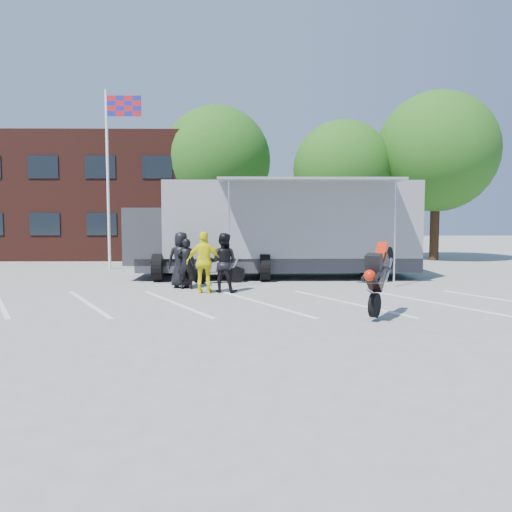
{
  "coord_description": "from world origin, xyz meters",
  "views": [
    {
      "loc": [
        -0.15,
        -12.67,
        2.39
      ],
      "look_at": [
        0.04,
        1.14,
        1.3
      ],
      "focal_mm": 35.0,
      "sensor_mm": 36.0,
      "label": 1
    }
  ],
  "objects_px": {
    "stunt_bike_rider": "(383,316)",
    "spectator_leather_c": "(223,263)",
    "tree_mid": "(343,170)",
    "tree_right": "(437,152)",
    "parked_motorcycle": "(219,283)",
    "spectator_leather_b": "(186,264)",
    "tree_left": "(217,161)",
    "spectator_leather_a": "(181,260)",
    "spectator_hivis": "(205,262)",
    "flagpole": "(113,157)",
    "transporter_truck": "(277,277)"
  },
  "relations": [
    {
      "from": "parked_motorcycle",
      "to": "spectator_leather_c",
      "type": "relative_size",
      "value": 1.05
    },
    {
      "from": "tree_left",
      "to": "stunt_bike_rider",
      "type": "xyz_separation_m",
      "value": [
        5.07,
        -16.85,
        -5.57
      ]
    },
    {
      "from": "transporter_truck",
      "to": "spectator_leather_c",
      "type": "xyz_separation_m",
      "value": [
        -1.93,
        -3.8,
        0.94
      ]
    },
    {
      "from": "tree_left",
      "to": "spectator_leather_a",
      "type": "bearing_deg",
      "value": -92.09
    },
    {
      "from": "tree_right",
      "to": "flagpole",
      "type": "bearing_deg",
      "value": -164.52
    },
    {
      "from": "tree_left",
      "to": "tree_mid",
      "type": "xyz_separation_m",
      "value": [
        7.0,
        -1.0,
        -0.62
      ]
    },
    {
      "from": "spectator_leather_b",
      "to": "spectator_hivis",
      "type": "height_order",
      "value": "spectator_hivis"
    },
    {
      "from": "spectator_leather_c",
      "to": "tree_mid",
      "type": "bearing_deg",
      "value": -101.47
    },
    {
      "from": "tree_left",
      "to": "spectator_leather_b",
      "type": "distance_m",
      "value": 13.11
    },
    {
      "from": "stunt_bike_rider",
      "to": "spectator_hivis",
      "type": "bearing_deg",
      "value": 172.8
    },
    {
      "from": "tree_right",
      "to": "spectator_leather_c",
      "type": "distance_m",
      "value": 16.61
    },
    {
      "from": "tree_left",
      "to": "spectator_leather_c",
      "type": "height_order",
      "value": "tree_left"
    },
    {
      "from": "tree_left",
      "to": "parked_motorcycle",
      "type": "xyz_separation_m",
      "value": [
        0.75,
        -10.85,
        -5.57
      ]
    },
    {
      "from": "tree_mid",
      "to": "transporter_truck",
      "type": "relative_size",
      "value": 0.66
    },
    {
      "from": "transporter_truck",
      "to": "spectator_leather_c",
      "type": "height_order",
      "value": "spectator_leather_c"
    },
    {
      "from": "tree_right",
      "to": "stunt_bike_rider",
      "type": "xyz_separation_m",
      "value": [
        -6.93,
        -15.35,
        -5.88
      ]
    },
    {
      "from": "parked_motorcycle",
      "to": "spectator_leather_c",
      "type": "xyz_separation_m",
      "value": [
        0.28,
        -2.11,
        0.94
      ]
    },
    {
      "from": "spectator_leather_b",
      "to": "spectator_hivis",
      "type": "bearing_deg",
      "value": 123.86
    },
    {
      "from": "tree_mid",
      "to": "stunt_bike_rider",
      "type": "height_order",
      "value": "tree_mid"
    },
    {
      "from": "spectator_leather_c",
      "to": "transporter_truck",
      "type": "bearing_deg",
      "value": -101.83
    },
    {
      "from": "stunt_bike_rider",
      "to": "spectator_leather_b",
      "type": "xyz_separation_m",
      "value": [
        -5.31,
        4.62,
        0.84
      ]
    },
    {
      "from": "transporter_truck",
      "to": "spectator_hivis",
      "type": "distance_m",
      "value": 4.8
    },
    {
      "from": "tree_mid",
      "to": "spectator_leather_a",
      "type": "bearing_deg",
      "value": -124.22
    },
    {
      "from": "stunt_bike_rider",
      "to": "spectator_leather_c",
      "type": "relative_size",
      "value": 1.01
    },
    {
      "from": "flagpole",
      "to": "transporter_truck",
      "type": "distance_m",
      "value": 9.35
    },
    {
      "from": "tree_right",
      "to": "spectator_leather_a",
      "type": "bearing_deg",
      "value": -140.0
    },
    {
      "from": "spectator_leather_c",
      "to": "tree_left",
      "type": "bearing_deg",
      "value": -70.4
    },
    {
      "from": "spectator_hivis",
      "to": "spectator_leather_c",
      "type": "bearing_deg",
      "value": -162.04
    },
    {
      "from": "transporter_truck",
      "to": "spectator_leather_a",
      "type": "height_order",
      "value": "spectator_leather_a"
    },
    {
      "from": "parked_motorcycle",
      "to": "spectator_leather_b",
      "type": "relative_size",
      "value": 1.17
    },
    {
      "from": "tree_right",
      "to": "spectator_leather_b",
      "type": "relative_size",
      "value": 5.43
    },
    {
      "from": "tree_mid",
      "to": "flagpole",
      "type": "bearing_deg",
      "value": -156.03
    },
    {
      "from": "spectator_leather_a",
      "to": "tree_left",
      "type": "bearing_deg",
      "value": -91.4
    },
    {
      "from": "spectator_leather_b",
      "to": "spectator_leather_c",
      "type": "height_order",
      "value": "spectator_leather_c"
    },
    {
      "from": "parked_motorcycle",
      "to": "spectator_leather_b",
      "type": "xyz_separation_m",
      "value": [
        -0.99,
        -1.37,
        0.84
      ]
    },
    {
      "from": "tree_right",
      "to": "spectator_hivis",
      "type": "bearing_deg",
      "value": -134.77
    },
    {
      "from": "tree_mid",
      "to": "spectator_leather_a",
      "type": "xyz_separation_m",
      "value": [
        -7.44,
        -10.93,
        -4.0
      ]
    },
    {
      "from": "stunt_bike_rider",
      "to": "spectator_leather_a",
      "type": "relative_size",
      "value": 1.01
    },
    {
      "from": "spectator_hivis",
      "to": "flagpole",
      "type": "bearing_deg",
      "value": -55.89
    },
    {
      "from": "tree_left",
      "to": "spectator_hivis",
      "type": "distance_m",
      "value": 13.93
    },
    {
      "from": "tree_mid",
      "to": "stunt_bike_rider",
      "type": "distance_m",
      "value": 16.71
    },
    {
      "from": "tree_left",
      "to": "spectator_leather_c",
      "type": "xyz_separation_m",
      "value": [
        1.03,
        -12.96,
        -4.63
      ]
    },
    {
      "from": "tree_left",
      "to": "spectator_leather_b",
      "type": "xyz_separation_m",
      "value": [
        -0.24,
        -12.23,
        -4.73
      ]
    },
    {
      "from": "tree_mid",
      "to": "tree_right",
      "type": "bearing_deg",
      "value": -5.71
    },
    {
      "from": "parked_motorcycle",
      "to": "spectator_leather_a",
      "type": "relative_size",
      "value": 1.04
    },
    {
      "from": "tree_right",
      "to": "tree_left",
      "type": "bearing_deg",
      "value": 172.87
    },
    {
      "from": "stunt_bike_rider",
      "to": "spectator_leather_c",
      "type": "bearing_deg",
      "value": 167.66
    },
    {
      "from": "tree_left",
      "to": "tree_mid",
      "type": "distance_m",
      "value": 7.1
    },
    {
      "from": "flagpole",
      "to": "parked_motorcycle",
      "type": "xyz_separation_m",
      "value": [
        4.99,
        -4.85,
        -5.05
      ]
    },
    {
      "from": "tree_right",
      "to": "spectator_hivis",
      "type": "relative_size",
      "value": 4.7
    }
  ]
}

